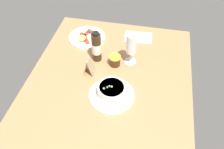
% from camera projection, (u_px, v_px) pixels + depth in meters
% --- Properties ---
extents(ground_plane, '(1.10, 0.84, 0.03)m').
position_uv_depth(ground_plane, '(108.00, 88.00, 1.17)').
color(ground_plane, '#B27F51').
extents(porridge_bowl, '(0.22, 0.22, 0.08)m').
position_uv_depth(porridge_bowl, '(112.00, 92.00, 1.09)').
color(porridge_bowl, white).
rests_on(porridge_bowl, ground_plane).
extents(cutlery_setting, '(0.12, 0.17, 0.01)m').
position_uv_depth(cutlery_setting, '(137.00, 37.00, 1.43)').
color(cutlery_setting, white).
rests_on(cutlery_setting, ground_plane).
extents(wine_glass, '(0.07, 0.07, 0.18)m').
position_uv_depth(wine_glass, '(131.00, 45.00, 1.19)').
color(wine_glass, white).
rests_on(wine_glass, ground_plane).
extents(jam_jar, '(0.06, 0.06, 0.06)m').
position_uv_depth(jam_jar, '(115.00, 60.00, 1.24)').
color(jam_jar, '#402717').
rests_on(jam_jar, ground_plane).
extents(sauce_bottle_brown, '(0.05, 0.05, 0.18)m').
position_uv_depth(sauce_bottle_brown, '(97.00, 47.00, 1.23)').
color(sauce_bottle_brown, '#382314').
rests_on(sauce_bottle_brown, ground_plane).
extents(breakfast_plate, '(0.22, 0.22, 0.04)m').
position_uv_depth(breakfast_plate, '(87.00, 37.00, 1.41)').
color(breakfast_plate, white).
rests_on(breakfast_plate, ground_plane).
extents(menu_card, '(0.06, 0.06, 0.10)m').
position_uv_depth(menu_card, '(89.00, 66.00, 1.19)').
color(menu_card, tan).
rests_on(menu_card, ground_plane).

